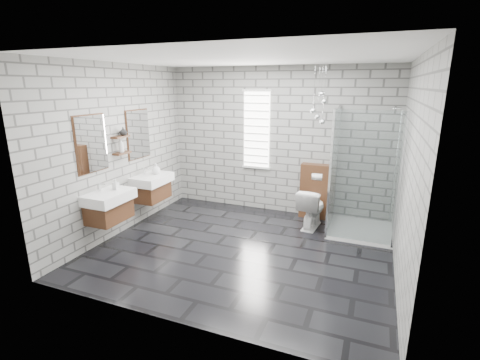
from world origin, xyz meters
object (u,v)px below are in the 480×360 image
Objects in this scene: cistern_panel at (317,191)px; shower_enclosure at (355,205)px; vanity_right at (150,180)px; toilet at (312,208)px; vanity_left at (107,198)px.

shower_enclosure reaches higher than cistern_panel.
shower_enclosure reaches higher than vanity_right.
toilet is (2.71, 0.76, -0.41)m from vanity_right.
shower_enclosure is at bearing -177.15° from toilet.
cistern_panel is at bearing 24.59° from vanity_right.
vanity_right reaches higher than toilet.
cistern_panel is 1.46× the size of toilet.
shower_enclosure is (0.70, -0.52, 0.00)m from cistern_panel.
vanity_left reaches higher than toilet.
vanity_right is (0.00, 1.07, 0.00)m from vanity_left.
cistern_panel is at bearing 143.59° from shower_enclosure.
cistern_panel is at bearing -83.85° from toilet.
shower_enclosure is (3.41, 1.79, -0.25)m from vanity_left.
toilet is at bearing -90.00° from cistern_panel.
toilet is at bearing 15.72° from vanity_right.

